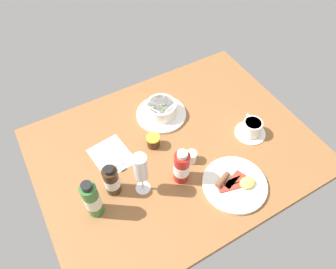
% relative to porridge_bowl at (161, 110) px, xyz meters
% --- Properties ---
extents(ground_plane, '(1.10, 0.84, 0.03)m').
position_rel_porridge_bowl_xyz_m(ground_plane, '(0.04, 0.19, -0.05)').
color(ground_plane, brown).
extents(porridge_bowl, '(0.22, 0.22, 0.08)m').
position_rel_porridge_bowl_xyz_m(porridge_bowl, '(0.00, 0.00, 0.00)').
color(porridge_bowl, white).
rests_on(porridge_bowl, ground_plane).
extents(cutlery_setting, '(0.16, 0.19, 0.01)m').
position_rel_porridge_bowl_xyz_m(cutlery_setting, '(0.28, 0.10, -0.03)').
color(cutlery_setting, white).
rests_on(cutlery_setting, ground_plane).
extents(coffee_cup, '(0.13, 0.13, 0.07)m').
position_rel_porridge_bowl_xyz_m(coffee_cup, '(-0.28, 0.27, 0.00)').
color(coffee_cup, white).
rests_on(coffee_cup, ground_plane).
extents(creamer_jug, '(0.05, 0.04, 0.05)m').
position_rel_porridge_bowl_xyz_m(creamer_jug, '(0.01, 0.27, -0.01)').
color(creamer_jug, white).
rests_on(creamer_jug, ground_plane).
extents(wine_glass, '(0.06, 0.06, 0.20)m').
position_rel_porridge_bowl_xyz_m(wine_glass, '(0.23, 0.28, 0.10)').
color(wine_glass, white).
rests_on(wine_glass, ground_plane).
extents(jam_jar, '(0.05, 0.05, 0.05)m').
position_rel_porridge_bowl_xyz_m(jam_jar, '(0.11, 0.13, -0.01)').
color(jam_jar, '#40220F').
rests_on(jam_jar, ground_plane).
extents(sauce_bottle_brown, '(0.06, 0.06, 0.15)m').
position_rel_porridge_bowl_xyz_m(sauce_bottle_brown, '(0.33, 0.24, 0.04)').
color(sauce_bottle_brown, '#382314').
rests_on(sauce_bottle_brown, ground_plane).
extents(sauce_bottle_green, '(0.06, 0.06, 0.19)m').
position_rel_porridge_bowl_xyz_m(sauce_bottle_green, '(0.42, 0.28, 0.05)').
color(sauce_bottle_green, '#337233').
rests_on(sauce_bottle_green, ground_plane).
extents(sauce_bottle_red, '(0.06, 0.06, 0.17)m').
position_rel_porridge_bowl_xyz_m(sauce_bottle_red, '(0.09, 0.32, 0.04)').
color(sauce_bottle_red, '#B21E19').
rests_on(sauce_bottle_red, ground_plane).
extents(breakfast_plate, '(0.24, 0.24, 0.04)m').
position_rel_porridge_bowl_xyz_m(breakfast_plate, '(-0.07, 0.44, -0.02)').
color(breakfast_plate, white).
rests_on(breakfast_plate, ground_plane).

